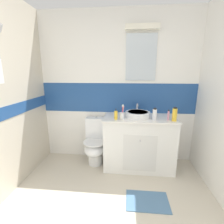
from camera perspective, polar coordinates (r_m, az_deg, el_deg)
ground_plane at (r=2.24m, az=-0.75°, el=-30.33°), size 3.20×3.48×0.04m
wall_back_tiled at (r=2.87m, az=2.08°, el=8.14°), size 3.20×0.20×2.50m
vanity_cabinet at (r=2.77m, az=9.18°, el=-10.19°), size 1.11×0.58×0.85m
sink_basin at (r=2.61m, az=8.82°, el=-0.68°), size 0.38×0.43×0.18m
toilet at (r=2.87m, az=-5.72°, el=-10.55°), size 0.37×0.50×0.79m
toothbrush_cup at (r=2.46m, az=3.54°, el=-1.05°), size 0.07×0.07×0.22m
soap_dispenser at (r=2.44m, az=1.34°, el=-1.06°), size 0.05×0.05×0.17m
toothpaste_tube_upright at (r=2.53m, az=18.84°, el=-1.10°), size 0.03×0.03×0.16m
mouthwash_bottle at (r=2.49m, az=14.47°, el=-0.77°), size 0.06×0.06×0.18m
shampoo_bottle_tall at (r=2.52m, az=20.75°, el=-0.79°), size 0.07×0.07×0.20m
bath_mat at (r=2.33m, az=12.06°, el=-27.81°), size 0.51×0.35×0.01m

